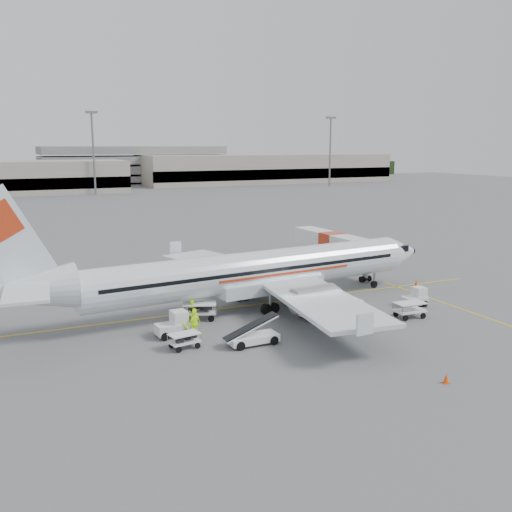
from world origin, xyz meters
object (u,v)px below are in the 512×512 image
(jet_bridge, at_px, (332,252))
(tug_fore, at_px, (414,297))
(tug_mid, at_px, (314,306))
(aircraft, at_px, (256,245))
(belt_loader, at_px, (253,327))
(tug_aft, at_px, (172,324))

(jet_bridge, relative_size, tug_fore, 7.65)
(jet_bridge, relative_size, tug_mid, 6.71)
(aircraft, relative_size, tug_mid, 16.45)
(jet_bridge, xyz_separation_m, tug_fore, (-1.08, -14.66, -1.28))
(jet_bridge, bearing_deg, tug_mid, -129.71)
(belt_loader, bearing_deg, tug_aft, 137.51)
(jet_bridge, height_order, tug_mid, jet_bridge)
(belt_loader, distance_m, tug_fore, 16.55)
(jet_bridge, distance_m, tug_fore, 14.76)
(aircraft, bearing_deg, tug_fore, -28.94)
(aircraft, xyz_separation_m, jet_bridge, (13.38, 9.33, -3.27))
(tug_fore, height_order, tug_mid, tug_mid)
(aircraft, distance_m, tug_fore, 14.16)
(tug_aft, bearing_deg, aircraft, 22.59)
(aircraft, bearing_deg, belt_loader, -121.35)
(tug_fore, height_order, tug_aft, tug_aft)
(tug_mid, bearing_deg, tug_fore, -23.39)
(tug_fore, distance_m, tug_mid, 9.36)
(belt_loader, height_order, tug_mid, belt_loader)
(jet_bridge, bearing_deg, aircraft, -148.07)
(jet_bridge, height_order, belt_loader, jet_bridge)
(belt_loader, relative_size, tug_fore, 2.24)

